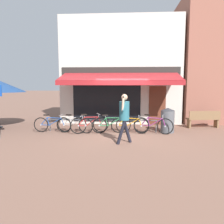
# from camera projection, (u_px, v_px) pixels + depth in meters

# --- Properties ---
(ground_plane) EXTENTS (160.00, 160.00, 0.00)m
(ground_plane) POSITION_uv_depth(u_px,v_px,m) (121.00, 135.00, 9.49)
(ground_plane) COLOR brown
(shop_front) EXTENTS (6.72, 4.75, 5.90)m
(shop_front) POSITION_uv_depth(u_px,v_px,m) (121.00, 72.00, 13.20)
(shop_front) COLOR beige
(shop_front) RESTS_ON ground_plane
(bike_rack_rail) EXTENTS (5.00, 0.04, 0.57)m
(bike_rack_rail) POSITION_uv_depth(u_px,v_px,m) (102.00, 121.00, 9.99)
(bike_rack_rail) COLOR #47494F
(bike_rack_rail) RESTS_ON ground_plane
(bicycle_blue) EXTENTS (1.76, 0.52, 0.82)m
(bicycle_blue) POSITION_uv_depth(u_px,v_px,m) (52.00, 124.00, 9.92)
(bicycle_blue) COLOR black
(bicycle_blue) RESTS_ON ground_plane
(bicycle_silver) EXTENTS (1.75, 0.67, 0.86)m
(bicycle_silver) POSITION_uv_depth(u_px,v_px,m) (75.00, 125.00, 9.83)
(bicycle_silver) COLOR black
(bicycle_silver) RESTS_ON ground_plane
(bicycle_red) EXTENTS (1.66, 0.74, 0.88)m
(bicycle_red) POSITION_uv_depth(u_px,v_px,m) (90.00, 124.00, 9.76)
(bicycle_red) COLOR black
(bicycle_red) RESTS_ON ground_plane
(bicycle_green) EXTENTS (1.78, 0.64, 0.85)m
(bicycle_green) POSITION_uv_depth(u_px,v_px,m) (111.00, 125.00, 9.84)
(bicycle_green) COLOR black
(bicycle_green) RESTS_ON ground_plane
(bicycle_orange) EXTENTS (1.73, 0.52, 0.84)m
(bicycle_orange) POSITION_uv_depth(u_px,v_px,m) (130.00, 125.00, 9.78)
(bicycle_orange) COLOR black
(bicycle_orange) RESTS_ON ground_plane
(bicycle_purple) EXTENTS (1.72, 0.64, 0.85)m
(bicycle_purple) POSITION_uv_depth(u_px,v_px,m) (153.00, 125.00, 9.68)
(bicycle_purple) COLOR black
(bicycle_purple) RESTS_ON ground_plane
(pedestrian_adult) EXTENTS (0.59, 0.66, 1.83)m
(pedestrian_adult) POSITION_uv_depth(u_px,v_px,m) (124.00, 113.00, 7.94)
(pedestrian_adult) COLOR black
(pedestrian_adult) RESTS_ON ground_plane
(litter_bin) EXTENTS (0.61, 0.61, 1.12)m
(litter_bin) POSITION_uv_depth(u_px,v_px,m) (168.00, 120.00, 9.90)
(litter_bin) COLOR #515459
(litter_bin) RESTS_ON ground_plane
(park_bench) EXTENTS (1.65, 0.66, 0.87)m
(park_bench) POSITION_uv_depth(u_px,v_px,m) (203.00, 119.00, 10.98)
(park_bench) COLOR brown
(park_bench) RESTS_ON ground_plane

